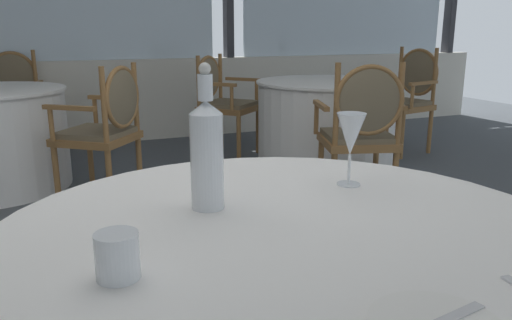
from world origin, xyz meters
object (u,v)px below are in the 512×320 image
object	(u,v)px
wine_glass	(351,136)
dining_chair_1_0	(12,96)
dining_chair_0_2	(408,92)
dining_chair_0_0	(221,96)
dining_chair_0_1	(362,125)
water_tumbler	(117,256)
dining_chair_1_2	(107,122)
water_bottle	(207,152)

from	to	relation	value
wine_glass	dining_chair_1_0	distance (m)	4.13
dining_chair_0_2	dining_chair_1_0	distance (m)	3.68
dining_chair_0_0	dining_chair_0_1	distance (m)	1.78
water_tumbler	dining_chair_0_2	xyz separation A→B (m)	(3.11, 3.09, -0.20)
dining_chair_0_2	dining_chair_1_2	world-z (taller)	dining_chair_0_2
dining_chair_1_0	wine_glass	bearing A→B (deg)	22.64
water_bottle	dining_chair_1_0	size ratio (longest dim) A/B	0.36
water_bottle	dining_chair_1_0	world-z (taller)	water_bottle
water_bottle	dining_chair_0_0	size ratio (longest dim) A/B	0.37
dining_chair_1_2	dining_chair_0_1	bearing A→B (deg)	-169.38
water_tumbler	dining_chair_0_0	bearing A→B (deg)	68.71
dining_chair_1_2	water_tumbler	bearing A→B (deg)	122.19
water_bottle	dining_chair_1_2	size ratio (longest dim) A/B	0.37
dining_chair_1_0	dining_chair_1_2	bearing A→B (deg)	29.93
wine_glass	dining_chair_0_0	size ratio (longest dim) A/B	0.22
dining_chair_0_2	water_bottle	bearing A→B (deg)	32.34
dining_chair_0_1	water_tumbler	bearing A→B (deg)	154.57
water_tumbler	dining_chair_1_2	bearing A→B (deg)	84.07
water_tumbler	dining_chair_0_1	bearing A→B (deg)	46.68
water_bottle	water_tumbler	bearing A→B (deg)	-131.39
dining_chair_0_0	dining_chair_1_0	bearing A→B (deg)	-152.49
water_tumbler	dining_chair_1_0	size ratio (longest dim) A/B	0.09
dining_chair_0_0	dining_chair_1_2	world-z (taller)	dining_chair_1_2
wine_glass	dining_chair_1_0	size ratio (longest dim) A/B	0.21
water_bottle	dining_chair_0_2	xyz separation A→B (m)	(2.86, 2.81, -0.30)
dining_chair_0_1	dining_chair_1_2	xyz separation A→B (m)	(-1.51, 0.78, -0.01)
water_bottle	dining_chair_1_0	xyz separation A→B (m)	(-0.62, 4.01, -0.31)
dining_chair_0_2	wine_glass	bearing A→B (deg)	36.50
dining_chair_0_1	dining_chair_1_2	bearing A→B (deg)	80.39
dining_chair_0_0	dining_chair_0_1	size ratio (longest dim) A/B	0.97
water_bottle	dining_chair_0_2	distance (m)	4.02
water_tumbler	dining_chair_1_2	xyz separation A→B (m)	(0.28, 2.68, -0.23)
wine_glass	dining_chair_0_2	bearing A→B (deg)	48.61
water_tumbler	dining_chair_0_0	world-z (taller)	dining_chair_0_0
water_bottle	dining_chair_0_0	bearing A→B (deg)	70.80
water_tumbler	dining_chair_1_2	distance (m)	2.70
wine_glass	dining_chair_0_0	bearing A→B (deg)	77.22
water_tumbler	dining_chair_0_2	world-z (taller)	dining_chair_0_2
dining_chair_0_1	dining_chair_0_0	bearing A→B (deg)	29.87
water_tumbler	dining_chair_1_0	distance (m)	4.32
dining_chair_0_1	dining_chair_1_2	world-z (taller)	dining_chair_0_1
water_tumbler	dining_chair_0_0	distance (m)	3.90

